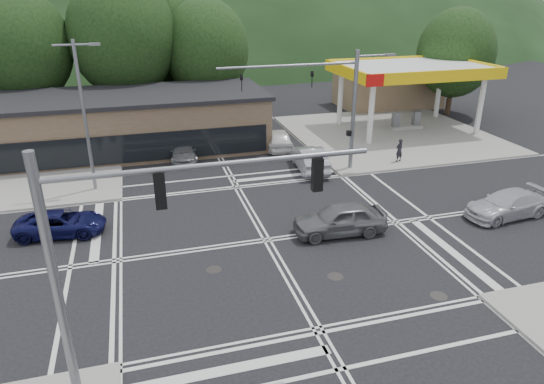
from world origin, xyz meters
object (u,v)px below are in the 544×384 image
object	(u,v)px
car_blue_west	(61,223)
pedestrian	(399,150)
car_queue_b	(278,139)
car_grey_center	(340,219)
car_silver_east	(507,204)
car_northbound	(183,151)
car_queue_a	(309,158)

from	to	relation	value
car_blue_west	pedestrian	xyz separation A→B (m)	(21.91, 4.93, 0.37)
car_blue_west	car_queue_b	size ratio (longest dim) A/B	0.94
car_blue_west	car_grey_center	world-z (taller)	car_grey_center
car_blue_west	car_grey_center	distance (m)	14.14
car_grey_center	pedestrian	world-z (taller)	pedestrian
car_blue_west	car_grey_center	size ratio (longest dim) A/B	0.92
car_blue_west	car_silver_east	distance (m)	23.63
car_queue_b	pedestrian	world-z (taller)	pedestrian
car_northbound	car_silver_east	bearing A→B (deg)	-38.19
car_grey_center	car_blue_west	bearing A→B (deg)	-101.99
car_silver_east	car_northbound	size ratio (longest dim) A/B	1.09
car_silver_east	car_queue_a	bearing A→B (deg)	-147.09
car_queue_a	pedestrian	world-z (taller)	pedestrian
car_silver_east	car_queue_a	world-z (taller)	car_queue_a
car_queue_b	car_northbound	size ratio (longest dim) A/B	1.04
car_queue_a	car_queue_b	size ratio (longest dim) A/B	1.05
car_grey_center	car_silver_east	size ratio (longest dim) A/B	0.97
car_queue_a	car_queue_b	world-z (taller)	car_queue_a
car_queue_b	car_grey_center	bearing A→B (deg)	92.93
car_grey_center	car_queue_b	distance (m)	14.33
car_silver_east	car_northbound	distance (m)	21.41
car_northbound	pedestrian	xyz separation A→B (m)	(14.65, -4.90, 0.33)
car_queue_a	car_queue_b	xyz separation A→B (m)	(-0.76, 5.00, -0.01)
car_grey_center	car_northbound	size ratio (longest dim) A/B	1.06
car_silver_east	pedestrian	distance (m)	9.47
car_queue_a	pedestrian	size ratio (longest dim) A/B	2.96
car_queue_b	car_blue_west	bearing A→B (deg)	42.62
car_queue_a	pedestrian	distance (m)	6.56
car_silver_east	car_queue_b	size ratio (longest dim) A/B	1.05
car_queue_a	car_northbound	size ratio (longest dim) A/B	1.09
car_grey_center	car_queue_b	xyz separation A→B (m)	(0.99, 14.30, -0.01)
car_grey_center	car_northbound	xyz separation A→B (m)	(-6.37, 13.62, -0.16)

